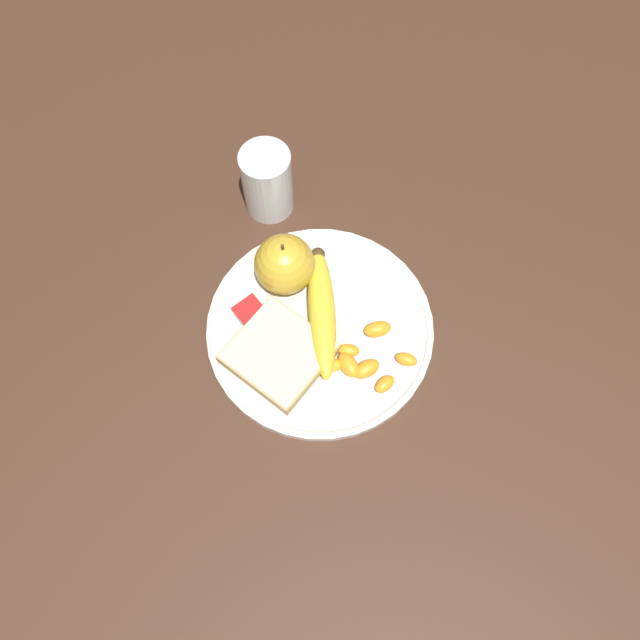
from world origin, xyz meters
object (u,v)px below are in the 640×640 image
Objects in this scene: bread_slice at (281,356)px; apple at (285,264)px; banana at (322,311)px; plate at (320,328)px; fork at (330,321)px; juice_glass at (267,183)px; jam_packet at (252,316)px.

apple is at bearing 139.44° from bread_slice.
banana is 0.07m from bread_slice.
banana reaches higher than plate.
bread_slice reaches higher than plate.
fork is (0.08, 0.01, -0.04)m from apple.
plate is 2.79× the size of juice_glass.
apple is 0.53× the size of banana.
fork is at bearing 91.47° from bread_slice.
jam_packet is at bearing -23.25° from fork.
juice_glass reaches higher than fork.
juice_glass is 1.19× the size of apple.
fork is at bearing 80.14° from plate.
jam_packet is at bearing -126.01° from banana.
bread_slice is (0.00, -0.06, 0.02)m from plate.
bread_slice is 0.08m from fork.
fork is at bearing 16.21° from banana.
banana is at bearing 132.35° from plate.
bread_slice is at bearing -79.20° from banana.
plate is 1.75× the size of banana.
jam_packet is at bearing -43.71° from juice_glass.
juice_glass is 0.78× the size of bread_slice.
juice_glass is 0.20m from fork.
bread_slice is at bearing -4.26° from jam_packet.
plate is 2.19× the size of bread_slice.
juice_glass is at bearing 146.45° from bread_slice.
jam_packet is (-0.06, -0.06, 0.01)m from plate.
banana is (0.18, -0.05, -0.02)m from juice_glass.
jam_packet is at bearing -73.88° from apple.
plate is at bearing -5.96° from apple.
bread_slice is 0.78× the size of fork.
banana is at bearing -16.88° from juice_glass.
plate is 1.69× the size of fork.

